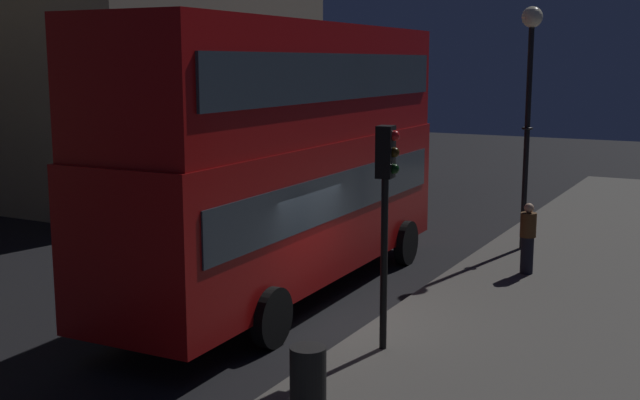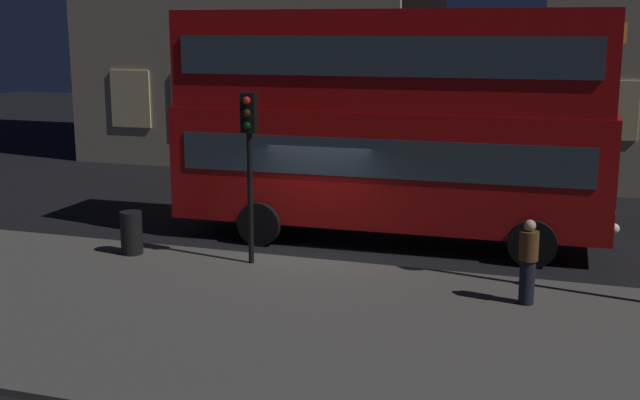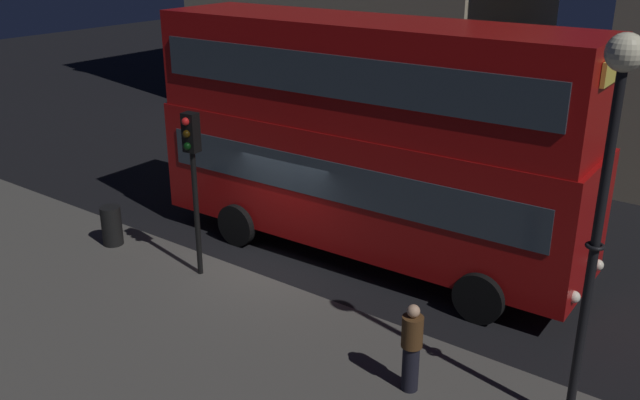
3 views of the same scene
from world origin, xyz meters
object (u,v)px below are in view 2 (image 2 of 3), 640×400
traffic_light_near_kerb (249,142)px  litter_bin (131,233)px  double_decker_bus (389,115)px  pedestrian (528,261)px

traffic_light_near_kerb → litter_bin: bearing=176.6°
traffic_light_near_kerb → litter_bin: 3.65m
litter_bin → double_decker_bus: bearing=33.5°
pedestrian → litter_bin: bearing=145.5°
double_decker_bus → pedestrian: 5.99m
double_decker_bus → traffic_light_near_kerb: size_ratio=2.85×
traffic_light_near_kerb → pedestrian: 6.35m
double_decker_bus → pedestrian: double_decker_bus is taller
pedestrian → litter_bin: pedestrian is taller
pedestrian → traffic_light_near_kerb: bearing=141.8°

